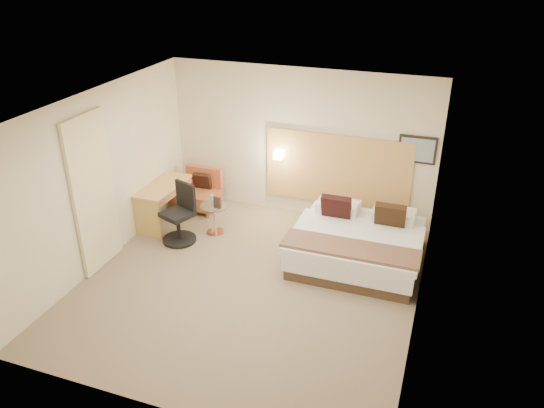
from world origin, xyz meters
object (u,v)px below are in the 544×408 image
(lounge_chair, at_px, (201,193))
(side_table, at_px, (215,218))
(desk, at_px, (164,193))
(desk_chair, at_px, (180,218))
(bed, at_px, (358,243))

(lounge_chair, distance_m, side_table, 1.05)
(lounge_chair, height_order, desk, lounge_chair)
(side_table, bearing_deg, desk, 177.02)
(desk, bearing_deg, desk_chair, -40.03)
(lounge_chair, distance_m, desk_chair, 1.24)
(bed, xyz_separation_m, lounge_chair, (-3.17, 0.84, -0.01))
(lounge_chair, bearing_deg, desk_chair, -79.15)
(bed, height_order, desk_chair, desk_chair)
(bed, bearing_deg, desk_chair, -172.62)
(side_table, distance_m, desk_chair, 0.61)
(desk_chair, bearing_deg, desk, 139.97)
(bed, bearing_deg, side_table, 179.24)
(desk_chair, bearing_deg, bed, 7.38)
(bed, bearing_deg, lounge_chair, 165.19)
(desk, height_order, desk_chair, desk_chair)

